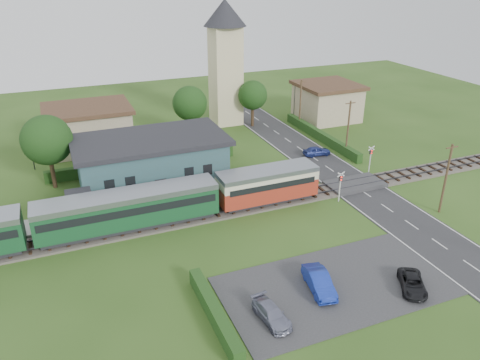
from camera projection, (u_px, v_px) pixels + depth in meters
name	position (u px, v px, depth m)	size (l,w,h in m)	color
ground	(280.00, 211.00, 45.49)	(120.00, 120.00, 0.00)	#2D4C19
railway_track	(271.00, 201.00, 47.12)	(76.00, 3.20, 0.49)	#4C443D
road	(366.00, 193.00, 48.92)	(6.00, 70.00, 0.05)	#28282B
car_park	(335.00, 286.00, 34.89)	(17.00, 9.00, 0.08)	#333335
crossing_deck	(355.00, 184.00, 50.51)	(6.20, 3.40, 0.45)	#333335
platform	(166.00, 204.00, 46.32)	(30.00, 3.00, 0.45)	gray
equipment_hut	(80.00, 205.00, 42.92)	(2.30, 2.30, 2.55)	beige
station_building	(151.00, 160.00, 50.14)	(16.00, 9.00, 5.30)	#335C65
train	(91.00, 215.00, 40.31)	(43.20, 2.90, 3.40)	#232328
church_tower	(225.00, 54.00, 66.39)	(6.00, 6.00, 17.60)	beige
house_west	(89.00, 127.00, 60.13)	(10.80, 8.80, 5.50)	tan
house_east	(327.00, 101.00, 71.33)	(8.80, 8.80, 5.50)	tan
hedge_carpark	(215.00, 313.00, 31.38)	(0.80, 9.00, 1.20)	#193814
hedge_roadside	(321.00, 136.00, 63.55)	(0.80, 18.00, 1.20)	#193814
hedge_station	(144.00, 163.00, 54.78)	(22.00, 0.80, 1.30)	#193814
tree_a	(47.00, 140.00, 48.09)	(5.20, 5.20, 8.00)	#332316
tree_b	(190.00, 103.00, 61.99)	(4.60, 4.60, 7.34)	#332316
tree_c	(253.00, 95.00, 67.26)	(4.20, 4.20, 6.78)	#332316
utility_pole_b	(446.00, 178.00, 43.81)	(1.40, 0.22, 7.00)	#473321
utility_pole_c	(348.00, 128.00, 57.24)	(1.40, 0.22, 7.00)	#473321
utility_pole_d	(300.00, 103.00, 67.31)	(1.40, 0.22, 7.00)	#473321
crossing_signal_near	(340.00, 182.00, 46.45)	(0.84, 0.28, 3.28)	silver
crossing_signal_far	(371.00, 155.00, 52.95)	(0.84, 0.28, 3.28)	silver
streetlamp_west	(30.00, 145.00, 53.42)	(0.30, 0.30, 5.15)	#3F3F47
streetlamp_east	(295.00, 97.00, 72.37)	(0.30, 0.30, 5.15)	#3F3F47
car_on_road	(317.00, 151.00, 58.33)	(1.38, 3.42, 1.16)	navy
car_park_blue	(319.00, 282.00, 34.18)	(1.43, 4.11, 1.36)	#172FA1
car_park_silver	(271.00, 314.00, 31.30)	(1.47, 3.62, 1.05)	gray
car_park_dark	(412.00, 283.00, 34.29)	(1.66, 3.61, 1.00)	black
pedestrian_near	(246.00, 184.00, 48.39)	(0.54, 0.36, 1.49)	gray
pedestrian_far	(106.00, 206.00, 43.97)	(0.74, 0.57, 1.51)	gray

